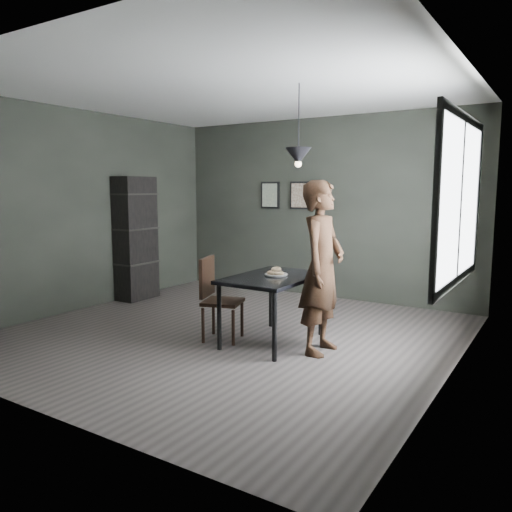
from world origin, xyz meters
The scene contains 13 objects.
ground centered at (0.00, 0.00, 0.00)m, with size 5.00×5.00×0.00m, color #322D2B.
back_wall centered at (0.00, 2.50, 1.40)m, with size 5.00×0.10×2.80m, color black.
ceiling centered at (0.00, 0.00, 2.80)m, with size 5.00×5.00×0.02m.
window_assembly centered at (2.47, 0.20, 1.60)m, with size 0.04×1.96×1.56m.
cafe_table centered at (0.60, 0.00, 0.67)m, with size 0.80×1.20×0.75m.
white_plate centered at (0.62, 0.04, 0.76)m, with size 0.23×0.23×0.01m, color silver.
donut_pile centered at (0.62, 0.04, 0.79)m, with size 0.19×0.19×0.09m.
woman centered at (1.20, -0.02, 0.90)m, with size 0.66×0.43×1.80m, color black.
wood_chair centered at (0.00, -0.26, 0.54)m, with size 0.51×0.51×0.94m.
shelf_unit centered at (-2.32, 0.79, 0.94)m, with size 0.36×0.63×1.89m, color black.
pendant_lamp centered at (0.85, 0.10, 2.05)m, with size 0.28×0.28×0.86m.
framed_print_left centered at (-0.90, 2.47, 1.60)m, with size 0.34×0.04×0.44m.
framed_print_right centered at (-0.35, 2.47, 1.60)m, with size 0.34×0.04×0.44m.
Camera 1 is at (3.34, -4.69, 1.71)m, focal length 35.00 mm.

